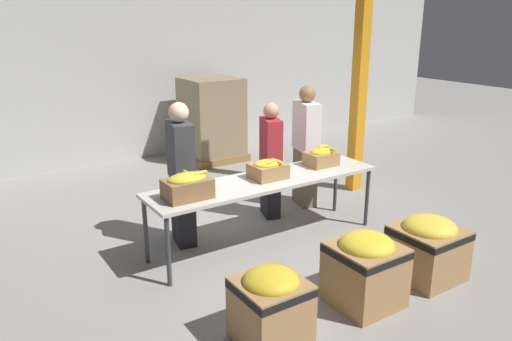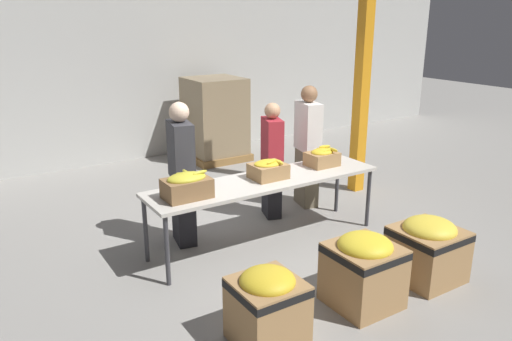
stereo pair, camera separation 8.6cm
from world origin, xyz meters
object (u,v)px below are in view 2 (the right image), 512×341
volunteer_0 (272,161)px  volunteer_1 (182,175)px  banana_box_0 (187,185)px  donation_bin_1 (364,268)px  sorting_table (266,183)px  banana_box_1 (268,169)px  banana_box_2 (322,157)px  donation_bin_0 (267,305)px  donation_bin_2 (428,247)px  volunteer_2 (308,147)px  pallet_stack_0 (215,120)px  support_pillar (363,62)px

volunteer_0 → volunteer_1: bearing=-65.6°
banana_box_0 → donation_bin_1: banana_box_0 is taller
sorting_table → donation_bin_1: bearing=-88.8°
banana_box_1 → banana_box_2: 0.87m
banana_box_2 → donation_bin_1: 1.99m
banana_box_0 → donation_bin_0: size_ratio=0.72×
banana_box_0 → donation_bin_2: banana_box_0 is taller
donation_bin_0 → donation_bin_1: 1.10m
sorting_table → donation_bin_0: 1.99m
volunteer_0 → volunteer_2: volunteer_2 is taller
banana_box_0 → volunteer_2: bearing=20.0°
donation_bin_0 → pallet_stack_0: 5.73m
volunteer_2 → donation_bin_0: 3.33m
banana_box_2 → pallet_stack_0: (0.32, 3.53, -0.17)m
banana_box_1 → pallet_stack_0: (1.19, 3.59, -0.17)m
volunteer_2 → donation_bin_1: size_ratio=2.41×
sorting_table → donation_bin_1: size_ratio=4.04×
volunteer_2 → donation_bin_2: volunteer_2 is taller
volunteer_1 → donation_bin_2: bearing=50.1°
banana_box_2 → volunteer_2: (0.30, 0.68, -0.06)m
donation_bin_2 → pallet_stack_0: size_ratio=0.44×
donation_bin_0 → pallet_stack_0: (2.30, 5.24, 0.40)m
donation_bin_0 → donation_bin_2: (2.01, 0.00, -0.00)m
sorting_table → banana_box_1: bearing=20.2°
sorting_table → banana_box_0: size_ratio=5.96×
support_pillar → volunteer_0: bearing=-174.7°
banana_box_2 → volunteer_0: size_ratio=0.24×
banana_box_0 → volunteer_1: (0.22, 0.62, -0.10)m
banana_box_2 → donation_bin_2: banana_box_2 is taller
volunteer_1 → support_pillar: size_ratio=0.43×
volunteer_0 → support_pillar: 2.12m
volunteer_2 → donation_bin_0: size_ratio=2.55×
volunteer_0 → banana_box_0: bearing=-45.9°
volunteer_0 → volunteer_2: (0.67, 0.08, 0.08)m
volunteer_0 → volunteer_1: volunteer_1 is taller
donation_bin_2 → volunteer_0: bearing=99.9°
donation_bin_2 → sorting_table: bearing=120.2°
banana_box_2 → volunteer_1: size_ratio=0.22×
volunteer_2 → support_pillar: (1.07, 0.08, 1.13)m
donation_bin_1 → pallet_stack_0: bearing=77.1°
donation_bin_2 → banana_box_0: bearing=141.9°
banana_box_1 → donation_bin_1: bearing=-90.4°
banana_box_2 → support_pillar: bearing=29.3°
banana_box_1 → volunteer_1: 1.03m
volunteer_1 → support_pillar: support_pillar is taller
volunteer_1 → donation_bin_1: bearing=32.5°
donation_bin_1 → donation_bin_2: (0.91, -0.00, -0.02)m
sorting_table → donation_bin_1: (0.03, -1.63, -0.38)m
banana_box_1 → sorting_table: bearing=-159.8°
volunteer_2 → pallet_stack_0: bearing=-167.0°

